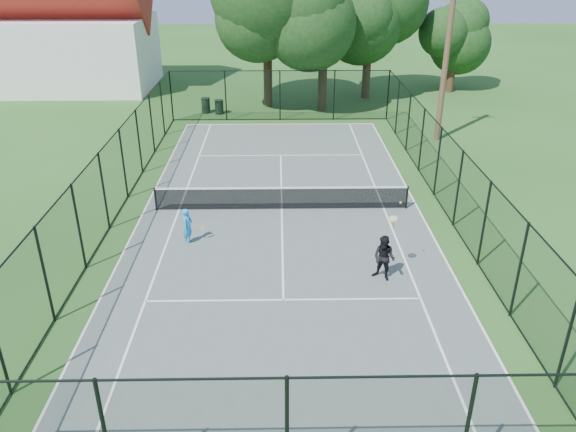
{
  "coord_description": "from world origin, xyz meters",
  "views": [
    {
      "loc": [
        -0.11,
        -20.37,
        9.59
      ],
      "look_at": [
        0.2,
        -3.0,
        1.2
      ],
      "focal_mm": 35.0,
      "sensor_mm": 36.0,
      "label": 1
    }
  ],
  "objects_px": {
    "tennis_net": "(282,197)",
    "player_black": "(384,258)",
    "trash_bin_right": "(219,107)",
    "player_blue": "(188,226)",
    "trash_bin_left": "(206,105)",
    "utility_pole": "(446,59)"
  },
  "relations": [
    {
      "from": "player_black",
      "to": "tennis_net",
      "type": "bearing_deg",
      "value": 120.91
    },
    {
      "from": "trash_bin_left",
      "to": "player_black",
      "type": "height_order",
      "value": "player_black"
    },
    {
      "from": "trash_bin_right",
      "to": "player_blue",
      "type": "height_order",
      "value": "player_blue"
    },
    {
      "from": "trash_bin_left",
      "to": "trash_bin_right",
      "type": "height_order",
      "value": "trash_bin_left"
    },
    {
      "from": "player_blue",
      "to": "player_black",
      "type": "xyz_separation_m",
      "value": [
        6.47,
        -2.53,
        0.1
      ]
    },
    {
      "from": "tennis_net",
      "to": "utility_pole",
      "type": "bearing_deg",
      "value": 46.42
    },
    {
      "from": "trash_bin_left",
      "to": "player_black",
      "type": "bearing_deg",
      "value": -68.55
    },
    {
      "from": "trash_bin_left",
      "to": "trash_bin_right",
      "type": "bearing_deg",
      "value": -15.35
    },
    {
      "from": "trash_bin_right",
      "to": "player_blue",
      "type": "bearing_deg",
      "value": -88.3
    },
    {
      "from": "tennis_net",
      "to": "trash_bin_right",
      "type": "xyz_separation_m",
      "value": [
        -3.83,
        14.46,
        -0.13
      ]
    },
    {
      "from": "tennis_net",
      "to": "player_black",
      "type": "distance_m",
      "value": 6.15
    },
    {
      "from": "tennis_net",
      "to": "trash_bin_right",
      "type": "height_order",
      "value": "tennis_net"
    },
    {
      "from": "player_blue",
      "to": "player_black",
      "type": "relative_size",
      "value": 0.52
    },
    {
      "from": "trash_bin_right",
      "to": "player_black",
      "type": "distance_m",
      "value": 20.94
    },
    {
      "from": "trash_bin_right",
      "to": "trash_bin_left",
      "type": "bearing_deg",
      "value": 164.65
    },
    {
      "from": "utility_pole",
      "to": "player_blue",
      "type": "distance_m",
      "value": 17.09
    },
    {
      "from": "trash_bin_right",
      "to": "player_black",
      "type": "height_order",
      "value": "player_black"
    },
    {
      "from": "trash_bin_left",
      "to": "utility_pole",
      "type": "xyz_separation_m",
      "value": [
        13.26,
        -5.7,
        3.84
      ]
    },
    {
      "from": "utility_pole",
      "to": "player_blue",
      "type": "xyz_separation_m",
      "value": [
        -11.88,
        -11.74,
        -3.61
      ]
    },
    {
      "from": "player_blue",
      "to": "utility_pole",
      "type": "bearing_deg",
      "value": 44.66
    },
    {
      "from": "trash_bin_right",
      "to": "utility_pole",
      "type": "height_order",
      "value": "utility_pole"
    },
    {
      "from": "tennis_net",
      "to": "player_blue",
      "type": "height_order",
      "value": "player_blue"
    }
  ]
}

